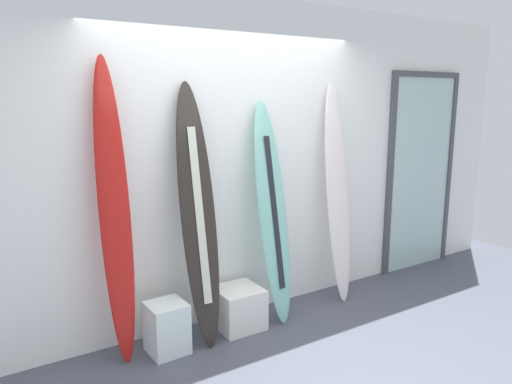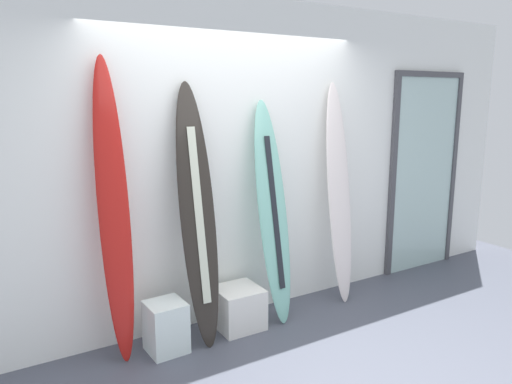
{
  "view_description": "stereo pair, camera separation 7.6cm",
  "coord_description": "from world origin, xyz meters",
  "px_view_note": "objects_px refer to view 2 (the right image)",
  "views": [
    {
      "loc": [
        -2.06,
        -2.41,
        1.97
      ],
      "look_at": [
        0.08,
        0.95,
        1.18
      ],
      "focal_mm": 33.82,
      "sensor_mm": 36.0,
      "label": 1
    },
    {
      "loc": [
        -2.0,
        -2.45,
        1.97
      ],
      "look_at": [
        0.08,
        0.95,
        1.18
      ],
      "focal_mm": 33.82,
      "sensor_mm": 36.0,
      "label": 2
    }
  ],
  "objects_px": {
    "surfboard_charcoal": "(198,215)",
    "glass_door": "(424,170)",
    "display_block_left": "(166,327)",
    "surfboard_ivory": "(339,195)",
    "display_block_center": "(238,308)",
    "surfboard_seafoam": "(273,214)",
    "surfboard_crimson": "(114,215)"
  },
  "relations": [
    {
      "from": "surfboard_charcoal",
      "to": "glass_door",
      "type": "xyz_separation_m",
      "value": [
        2.92,
        0.23,
        0.1
      ]
    },
    {
      "from": "surfboard_charcoal",
      "to": "display_block_left",
      "type": "xyz_separation_m",
      "value": [
        -0.32,
        -0.06,
        -0.85
      ]
    },
    {
      "from": "surfboard_ivory",
      "to": "display_block_center",
      "type": "bearing_deg",
      "value": -177.8
    },
    {
      "from": "surfboard_charcoal",
      "to": "display_block_center",
      "type": "xyz_separation_m",
      "value": [
        0.36,
        0.0,
        -0.87
      ]
    },
    {
      "from": "surfboard_seafoam",
      "to": "display_block_center",
      "type": "xyz_separation_m",
      "value": [
        -0.36,
        -0.01,
        -0.79
      ]
    },
    {
      "from": "surfboard_ivory",
      "to": "surfboard_seafoam",
      "type": "bearing_deg",
      "value": -177.65
    },
    {
      "from": "surfboard_crimson",
      "to": "surfboard_charcoal",
      "type": "height_order",
      "value": "surfboard_crimson"
    },
    {
      "from": "surfboard_ivory",
      "to": "display_block_left",
      "type": "height_order",
      "value": "surfboard_ivory"
    },
    {
      "from": "surfboard_seafoam",
      "to": "surfboard_charcoal",
      "type": "bearing_deg",
      "value": -178.94
    },
    {
      "from": "surfboard_crimson",
      "to": "surfboard_charcoal",
      "type": "bearing_deg",
      "value": -5.52
    },
    {
      "from": "surfboard_crimson",
      "to": "glass_door",
      "type": "height_order",
      "value": "surfboard_crimson"
    },
    {
      "from": "display_block_left",
      "to": "display_block_center",
      "type": "relative_size",
      "value": 1.05
    },
    {
      "from": "surfboard_seafoam",
      "to": "glass_door",
      "type": "relative_size",
      "value": 0.87
    },
    {
      "from": "surfboard_crimson",
      "to": "surfboard_charcoal",
      "type": "xyz_separation_m",
      "value": [
        0.64,
        -0.06,
        -0.07
      ]
    },
    {
      "from": "surfboard_seafoam",
      "to": "glass_door",
      "type": "bearing_deg",
      "value": 5.69
    },
    {
      "from": "surfboard_crimson",
      "to": "surfboard_seafoam",
      "type": "bearing_deg",
      "value": -2.03
    },
    {
      "from": "surfboard_crimson",
      "to": "glass_door",
      "type": "bearing_deg",
      "value": 2.75
    },
    {
      "from": "display_block_left",
      "to": "glass_door",
      "type": "xyz_separation_m",
      "value": [
        3.24,
        0.29,
        0.95
      ]
    },
    {
      "from": "surfboard_seafoam",
      "to": "glass_door",
      "type": "xyz_separation_m",
      "value": [
        2.2,
        0.22,
        0.19
      ]
    },
    {
      "from": "surfboard_charcoal",
      "to": "surfboard_ivory",
      "type": "xyz_separation_m",
      "value": [
        1.5,
        0.05,
        -0.01
      ]
    },
    {
      "from": "surfboard_seafoam",
      "to": "display_block_left",
      "type": "bearing_deg",
      "value": -176.07
    },
    {
      "from": "surfboard_crimson",
      "to": "surfboard_charcoal",
      "type": "distance_m",
      "value": 0.64
    },
    {
      "from": "surfboard_charcoal",
      "to": "surfboard_seafoam",
      "type": "height_order",
      "value": "surfboard_charcoal"
    },
    {
      "from": "surfboard_crimson",
      "to": "display_block_left",
      "type": "xyz_separation_m",
      "value": [
        0.32,
        -0.12,
        -0.92
      ]
    },
    {
      "from": "surfboard_seafoam",
      "to": "surfboard_crimson",
      "type": "bearing_deg",
      "value": 177.97
    },
    {
      "from": "display_block_left",
      "to": "surfboard_charcoal",
      "type": "bearing_deg",
      "value": 10.35
    },
    {
      "from": "display_block_left",
      "to": "surfboard_ivory",
      "type": "bearing_deg",
      "value": 3.25
    },
    {
      "from": "display_block_left",
      "to": "display_block_center",
      "type": "distance_m",
      "value": 0.68
    },
    {
      "from": "surfboard_seafoam",
      "to": "display_block_left",
      "type": "height_order",
      "value": "surfboard_seafoam"
    },
    {
      "from": "surfboard_seafoam",
      "to": "display_block_center",
      "type": "relative_size",
      "value": 5.1
    },
    {
      "from": "surfboard_crimson",
      "to": "display_block_center",
      "type": "bearing_deg",
      "value": -3.45
    },
    {
      "from": "surfboard_charcoal",
      "to": "display_block_center",
      "type": "bearing_deg",
      "value": 0.22
    }
  ]
}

